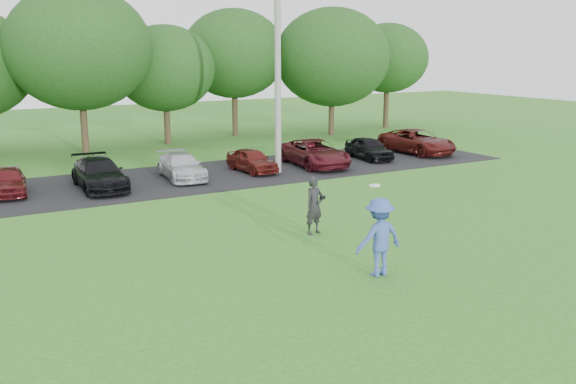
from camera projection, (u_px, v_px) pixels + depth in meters
name	position (u px, v px, depth m)	size (l,w,h in m)	color
ground	(355.00, 267.00, 16.56)	(100.00, 100.00, 0.00)	#326A1E
parking_lot	(179.00, 179.00, 27.58)	(32.00, 6.50, 0.03)	black
utility_pole	(278.00, 57.00, 27.80)	(0.28, 0.28, 10.20)	gray
frisbee_player	(379.00, 237.00, 15.77)	(1.29, 0.77, 2.33)	#3B54A8
camera_bystander	(314.00, 205.00, 19.32)	(0.73, 0.56, 1.78)	black
parked_cars	(195.00, 164.00, 27.63)	(28.68, 5.13, 1.25)	#501117
tree_row	(140.00, 59.00, 35.49)	(42.39, 9.85, 8.64)	#38281C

